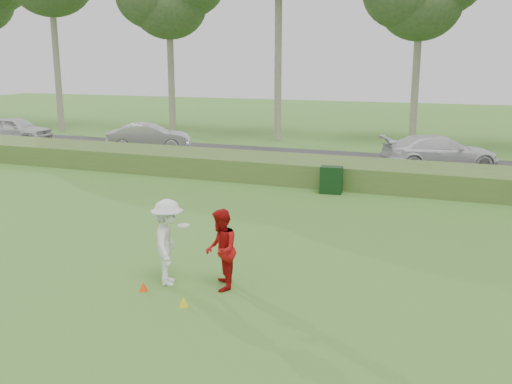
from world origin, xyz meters
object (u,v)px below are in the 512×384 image
at_px(player_red, 221,250).
at_px(car_mid, 149,137).
at_px(car_right, 440,152).
at_px(cone_orange, 143,286).
at_px(player_white, 168,242).
at_px(car_left, 16,129).
at_px(cone_yellow, 184,301).
at_px(utility_cabinet, 331,180).

relative_size(player_red, car_mid, 0.40).
bearing_deg(car_mid, car_right, -113.68).
relative_size(player_red, cone_orange, 8.52).
distance_m(player_white, car_mid, 19.56).
height_order(car_left, car_right, car_right).
distance_m(cone_orange, car_mid, 19.89).
relative_size(car_mid, car_right, 0.85).
bearing_deg(player_white, car_right, -40.68).
distance_m(player_red, car_right, 16.65).
height_order(cone_yellow, car_mid, car_mid).
bearing_deg(car_left, player_red, -132.84).
xyz_separation_m(cone_orange, car_right, (4.96, 17.04, 0.72)).
bearing_deg(car_mid, car_left, 64.78).
bearing_deg(cone_orange, car_mid, 121.32).
bearing_deg(player_red, utility_cabinet, 156.91).
bearing_deg(utility_cabinet, car_right, 55.43).
bearing_deg(cone_orange, player_red, 26.21).
bearing_deg(cone_yellow, car_mid, 123.58).
xyz_separation_m(player_red, car_left, (-21.43, 16.45, -0.09)).
bearing_deg(car_left, car_right, -95.70).
relative_size(player_red, cone_yellow, 8.04).
bearing_deg(player_red, cone_yellow, -38.67).
bearing_deg(utility_cabinet, cone_yellow, -97.70).
bearing_deg(utility_cabinet, player_white, -102.86).
distance_m(utility_cabinet, car_left, 22.39).
height_order(cone_orange, car_left, car_left).
bearing_deg(player_white, cone_yellow, -162.41).
height_order(player_white, cone_orange, player_white).
xyz_separation_m(cone_yellow, utility_cabinet, (0.30, 11.06, 0.40)).
height_order(player_red, car_right, player_red).
relative_size(cone_yellow, car_left, 0.05).
xyz_separation_m(player_red, cone_orange, (-1.52, -0.75, -0.79)).
xyz_separation_m(player_red, cone_yellow, (-0.32, -1.14, -0.78)).
bearing_deg(car_left, cone_orange, -136.15).
relative_size(car_left, car_right, 0.83).
bearing_deg(car_right, player_white, 140.54).
relative_size(player_white, car_right, 0.37).
bearing_deg(car_right, player_red, 144.37).
distance_m(cone_yellow, car_left, 27.50).
xyz_separation_m(cone_yellow, car_mid, (-11.54, 17.38, 0.69)).
bearing_deg(player_white, car_left, 25.63).
xyz_separation_m(player_white, player_red, (1.20, 0.18, -0.08)).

